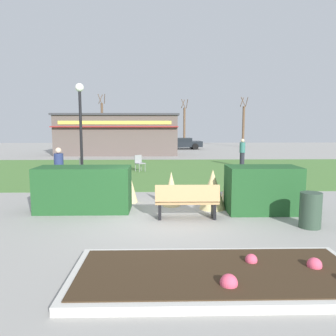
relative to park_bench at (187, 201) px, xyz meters
name	(u,v)px	position (x,y,z in m)	size (l,w,h in m)	color
ground_plane	(159,219)	(-0.75, 0.03, -0.48)	(80.00, 80.00, 0.00)	#999691
lawn_patch	(160,171)	(-0.75, 9.64, -0.48)	(36.00, 12.00, 0.01)	#4C7A38
flower_bed	(219,275)	(0.24, -3.59, -0.39)	(4.72, 2.07, 0.32)	beige
park_bench	(187,201)	(0.00, 0.00, 0.00)	(1.70, 0.53, 0.95)	tan
hedge_left	(84,189)	(-2.95, 0.92, 0.17)	(2.69, 1.10, 1.30)	#1E4C23
hedge_right	(263,189)	(2.23, 0.64, 0.19)	(2.03, 1.10, 1.33)	#1E4C23
ornamental_grass_behind_left	(213,189)	(0.85, 1.07, 0.12)	(0.79, 0.79, 1.19)	#D1BC7F
ornamental_grass_behind_right	(231,185)	(1.60, 2.05, 0.05)	(0.70, 0.70, 1.06)	#D1BC7F
ornamental_grass_behind_center	(171,189)	(-0.37, 1.47, 0.06)	(0.54, 0.54, 1.07)	#D1BC7F
ornamental_grass_behind_far	(129,187)	(-1.72, 2.02, 0.03)	(0.53, 0.53, 1.03)	#D1BC7F
lamppost_mid	(81,121)	(-4.13, 5.83, 2.20)	(0.36, 0.36, 4.27)	black
trash_bin	(310,210)	(2.96, -0.85, -0.04)	(0.52, 0.52, 0.87)	#2D4233
food_kiosk	(118,134)	(-4.37, 20.19, 1.27)	(10.44, 4.05, 3.48)	#594C47
cafe_chair_west	(139,162)	(-1.86, 9.38, 0.05)	(0.62, 0.62, 0.89)	gray
cafe_chair_east	(79,165)	(-4.74, 7.79, 0.05)	(0.60, 0.60, 0.89)	gray
person_strolling	(242,152)	(4.31, 11.52, 0.38)	(0.34, 0.34, 1.69)	#23232D
person_standing	(59,170)	(-4.46, 3.58, 0.38)	(0.34, 0.34, 1.69)	#23232D
parked_car_west_slot	(133,143)	(-3.63, 26.59, 0.16)	(4.25, 2.16, 1.20)	#B7BABF
parked_car_center_slot	(181,143)	(1.51, 26.59, 0.16)	(4.36, 2.38, 1.20)	black
tree_left_bg	(243,125)	(9.07, 30.50, 2.04)	(0.91, 0.96, 5.77)	brown
tree_right_bg	(184,125)	(2.40, 34.40, 2.06)	(0.91, 0.96, 5.82)	brown
tree_center_bg	(102,123)	(-7.70, 31.89, 2.26)	(0.91, 0.96, 6.22)	brown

